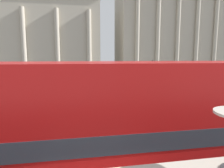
{
  "coord_description": "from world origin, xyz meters",
  "views": [
    {
      "loc": [
        -0.38,
        -2.26,
        4.49
      ],
      "look_at": [
        2.79,
        15.46,
        2.06
      ],
      "focal_mm": 32.0,
      "sensor_mm": 36.0,
      "label": 1
    }
  ],
  "objects_px": {
    "traffic_light_near": "(18,91)",
    "car_navy": "(66,85)",
    "pedestrian_olive": "(202,101)",
    "plaza_building_right": "(176,25)",
    "traffic_light_far": "(131,71)",
    "pedestrian_grey": "(69,79)",
    "traffic_light_mid": "(153,74)",
    "pedestrian_white": "(113,77)",
    "double_decker_bus": "(75,134)",
    "plaza_building_left": "(46,40)"
  },
  "relations": [
    {
      "from": "traffic_light_near",
      "to": "car_navy",
      "type": "xyz_separation_m",
      "value": [
        1.7,
        16.05,
        -1.94
      ]
    },
    {
      "from": "car_navy",
      "to": "pedestrian_olive",
      "type": "height_order",
      "value": "pedestrian_olive"
    },
    {
      "from": "plaza_building_right",
      "to": "traffic_light_far",
      "type": "bearing_deg",
      "value": -129.72
    },
    {
      "from": "plaza_building_right",
      "to": "pedestrian_grey",
      "type": "height_order",
      "value": "plaza_building_right"
    },
    {
      "from": "plaza_building_right",
      "to": "traffic_light_far",
      "type": "relative_size",
      "value": 8.06
    },
    {
      "from": "traffic_light_mid",
      "to": "pedestrian_white",
      "type": "xyz_separation_m",
      "value": [
        -1.67,
        14.52,
        -1.63
      ]
    },
    {
      "from": "double_decker_bus",
      "to": "pedestrian_olive",
      "type": "relative_size",
      "value": 6.61
    },
    {
      "from": "traffic_light_mid",
      "to": "pedestrian_olive",
      "type": "relative_size",
      "value": 2.39
    },
    {
      "from": "double_decker_bus",
      "to": "plaza_building_left",
      "type": "distance_m",
      "value": 44.58
    },
    {
      "from": "plaza_building_left",
      "to": "pedestrian_olive",
      "type": "relative_size",
      "value": 13.72
    },
    {
      "from": "plaza_building_left",
      "to": "plaza_building_right",
      "type": "xyz_separation_m",
      "value": [
        32.47,
        0.73,
        4.49
      ]
    },
    {
      "from": "plaza_building_right",
      "to": "traffic_light_mid",
      "type": "distance_m",
      "value": 35.92
    },
    {
      "from": "car_navy",
      "to": "pedestrian_grey",
      "type": "xyz_separation_m",
      "value": [
        0.15,
        5.64,
        0.24
      ]
    },
    {
      "from": "traffic_light_mid",
      "to": "plaza_building_left",
      "type": "bearing_deg",
      "value": 117.04
    },
    {
      "from": "double_decker_bus",
      "to": "pedestrian_grey",
      "type": "xyz_separation_m",
      "value": [
        -1.22,
        27.84,
        -1.47
      ]
    },
    {
      "from": "car_navy",
      "to": "pedestrian_white",
      "type": "relative_size",
      "value": 2.3
    },
    {
      "from": "traffic_light_mid",
      "to": "pedestrian_grey",
      "type": "height_order",
      "value": "traffic_light_mid"
    },
    {
      "from": "pedestrian_olive",
      "to": "double_decker_bus",
      "type": "bearing_deg",
      "value": -36.6
    },
    {
      "from": "traffic_light_mid",
      "to": "traffic_light_near",
      "type": "bearing_deg",
      "value": -141.98
    },
    {
      "from": "double_decker_bus",
      "to": "car_navy",
      "type": "height_order",
      "value": "double_decker_bus"
    },
    {
      "from": "traffic_light_near",
      "to": "traffic_light_far",
      "type": "height_order",
      "value": "traffic_light_near"
    },
    {
      "from": "pedestrian_grey",
      "to": "traffic_light_mid",
      "type": "bearing_deg",
      "value": 130.31
    },
    {
      "from": "double_decker_bus",
      "to": "pedestrian_olive",
      "type": "bearing_deg",
      "value": 47.35
    },
    {
      "from": "double_decker_bus",
      "to": "traffic_light_mid",
      "type": "distance_m",
      "value": 16.98
    },
    {
      "from": "traffic_light_mid",
      "to": "pedestrian_olive",
      "type": "xyz_separation_m",
      "value": [
        1.81,
        -6.08,
        -1.69
      ]
    },
    {
      "from": "plaza_building_left",
      "to": "car_navy",
      "type": "xyz_separation_m",
      "value": [
        5.2,
        -21.48,
        -7.67
      ]
    },
    {
      "from": "plaza_building_left",
      "to": "plaza_building_right",
      "type": "distance_m",
      "value": 32.79
    },
    {
      "from": "plaza_building_left",
      "to": "double_decker_bus",
      "type": "bearing_deg",
      "value": -81.45
    },
    {
      "from": "plaza_building_right",
      "to": "pedestrian_white",
      "type": "distance_m",
      "value": 27.24
    },
    {
      "from": "plaza_building_right",
      "to": "pedestrian_grey",
      "type": "distance_m",
      "value": 33.95
    },
    {
      "from": "traffic_light_far",
      "to": "pedestrian_olive",
      "type": "relative_size",
      "value": 2.22
    },
    {
      "from": "car_navy",
      "to": "pedestrian_olive",
      "type": "relative_size",
      "value": 2.42
    },
    {
      "from": "pedestrian_grey",
      "to": "pedestrian_white",
      "type": "height_order",
      "value": "pedestrian_white"
    },
    {
      "from": "plaza_building_right",
      "to": "pedestrian_white",
      "type": "relative_size",
      "value": 17.0
    },
    {
      "from": "traffic_light_mid",
      "to": "traffic_light_far",
      "type": "xyz_separation_m",
      "value": [
        -0.33,
        7.71,
        -0.18
      ]
    },
    {
      "from": "double_decker_bus",
      "to": "pedestrian_olive",
      "type": "xyz_separation_m",
      "value": [
        9.93,
        8.84,
        -1.41
      ]
    },
    {
      "from": "traffic_light_near",
      "to": "plaza_building_left",
      "type": "bearing_deg",
      "value": 95.33
    },
    {
      "from": "traffic_light_far",
      "to": "pedestrian_white",
      "type": "xyz_separation_m",
      "value": [
        -1.34,
        6.81,
        -1.46
      ]
    },
    {
      "from": "traffic_light_far",
      "to": "pedestrian_white",
      "type": "distance_m",
      "value": 7.09
    },
    {
      "from": "double_decker_bus",
      "to": "plaza_building_left",
      "type": "height_order",
      "value": "plaza_building_left"
    },
    {
      "from": "traffic_light_far",
      "to": "traffic_light_near",
      "type": "bearing_deg",
      "value": -123.42
    },
    {
      "from": "pedestrian_olive",
      "to": "traffic_light_near",
      "type": "bearing_deg",
      "value": -66.64
    },
    {
      "from": "pedestrian_grey",
      "to": "traffic_light_near",
      "type": "bearing_deg",
      "value": 89.61
    },
    {
      "from": "plaza_building_right",
      "to": "pedestrian_olive",
      "type": "height_order",
      "value": "plaza_building_right"
    },
    {
      "from": "double_decker_bus",
      "to": "traffic_light_far",
      "type": "bearing_deg",
      "value": 76.67
    },
    {
      "from": "car_navy",
      "to": "pedestrian_grey",
      "type": "relative_size",
      "value": 2.55
    },
    {
      "from": "car_navy",
      "to": "pedestrian_grey",
      "type": "height_order",
      "value": "pedestrian_grey"
    },
    {
      "from": "plaza_building_left",
      "to": "traffic_light_far",
      "type": "height_order",
      "value": "plaza_building_left"
    },
    {
      "from": "traffic_light_far",
      "to": "pedestrian_grey",
      "type": "xyz_separation_m",
      "value": [
        -9.01,
        5.23,
        -1.57
      ]
    },
    {
      "from": "traffic_light_near",
      "to": "double_decker_bus",
      "type": "bearing_deg",
      "value": -63.54
    }
  ]
}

